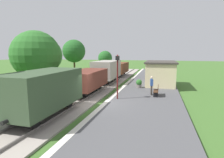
{
  "coord_description": "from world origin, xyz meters",
  "views": [
    {
      "loc": [
        4.41,
        -12.69,
        4.11
      ],
      "look_at": [
        0.2,
        2.76,
        1.71
      ],
      "focal_mm": 28.85,
      "sensor_mm": 36.0,
      "label": 1
    }
  ],
  "objects": [
    {
      "name": "track_ballast",
      "position": [
        -2.4,
        0.0,
        0.06
      ],
      "size": [
        3.8,
        60.0,
        0.12
      ],
      "primitive_type": "cube",
      "color": "#9E9389",
      "rests_on": "ground"
    },
    {
      "name": "station_hut",
      "position": [
        4.4,
        9.56,
        1.65
      ],
      "size": [
        3.5,
        5.8,
        2.78
      ],
      "color": "beige",
      "rests_on": "platform_slab"
    },
    {
      "name": "tree_field_left",
      "position": [
        -9.07,
        13.7,
        4.27
      ],
      "size": [
        3.63,
        3.63,
        6.1
      ],
      "color": "#4C3823",
      "rests_on": "ground"
    },
    {
      "name": "rail_far",
      "position": [
        -3.12,
        0.0,
        0.19
      ],
      "size": [
        0.07,
        60.0,
        0.14
      ],
      "primitive_type": "cube",
      "color": "slate",
      "rests_on": "track_ballast"
    },
    {
      "name": "lamp_post_near",
      "position": [
        1.0,
        1.54,
        2.8
      ],
      "size": [
        0.28,
        0.28,
        3.7
      ],
      "color": "#591414",
      "rests_on": "platform_slab"
    },
    {
      "name": "bench_near_hut",
      "position": [
        4.13,
        3.5,
        0.72
      ],
      "size": [
        0.42,
        1.5,
        0.91
      ],
      "color": "#422819",
      "rests_on": "platform_slab"
    },
    {
      "name": "bench_down_platform",
      "position": [
        4.13,
        13.65,
        0.72
      ],
      "size": [
        0.42,
        1.5,
        0.91
      ],
      "color": "#422819",
      "rests_on": "platform_slab"
    },
    {
      "name": "person_waiting",
      "position": [
        3.66,
        3.7,
        1.18
      ],
      "size": [
        0.29,
        0.41,
        1.71
      ],
      "rotation": [
        0.0,
        0.0,
        3.29
      ],
      "color": "#38332D",
      "rests_on": "platform_slab"
    },
    {
      "name": "rail_near",
      "position": [
        -1.68,
        0.0,
        0.19
      ],
      "size": [
        0.07,
        60.0,
        0.14
      ],
      "primitive_type": "cube",
      "color": "slate",
      "rests_on": "track_ballast"
    },
    {
      "name": "platform_edge_stripe",
      "position": [
        0.4,
        0.0,
        0.25
      ],
      "size": [
        0.36,
        60.0,
        0.01
      ],
      "primitive_type": "cube",
      "color": "silver",
      "rests_on": "platform_slab"
    },
    {
      "name": "platform_slab",
      "position": [
        3.2,
        0.0,
        0.12
      ],
      "size": [
        6.0,
        60.0,
        0.25
      ],
      "primitive_type": "cube",
      "color": "#4C4C4F",
      "rests_on": "ground"
    },
    {
      "name": "tree_trackside_mid",
      "position": [
        -6.48,
        1.24,
        3.85
      ],
      "size": [
        4.35,
        4.35,
        6.03
      ],
      "color": "#4C3823",
      "rests_on": "ground"
    },
    {
      "name": "tree_field_distant",
      "position": [
        -6.67,
        22.61,
        2.95
      ],
      "size": [
        2.86,
        2.86,
        4.39
      ],
      "color": "#4C3823",
      "rests_on": "ground"
    },
    {
      "name": "freight_train",
      "position": [
        -2.4,
        6.01,
        1.55
      ],
      "size": [
        2.5,
        26.0,
        2.72
      ],
      "color": "#384C33",
      "rests_on": "rail_near"
    },
    {
      "name": "ground_plane",
      "position": [
        0.0,
        0.0,
        0.0
      ],
      "size": [
        160.0,
        160.0,
        0.0
      ],
      "primitive_type": "plane",
      "color": "#3D6628"
    },
    {
      "name": "potted_planter",
      "position": [
        2.17,
        6.79,
        0.72
      ],
      "size": [
        0.64,
        0.64,
        0.92
      ],
      "color": "slate",
      "rests_on": "platform_slab"
    },
    {
      "name": "tree_trackside_far",
      "position": [
        -9.22,
        6.3,
        3.75
      ],
      "size": [
        4.19,
        4.19,
        5.86
      ],
      "color": "#4C3823",
      "rests_on": "ground"
    }
  ]
}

